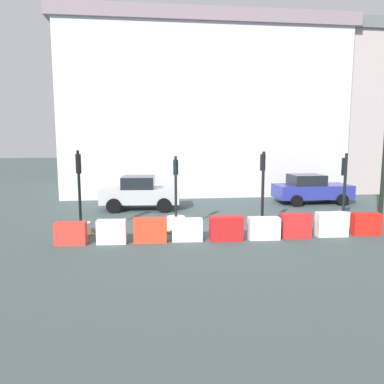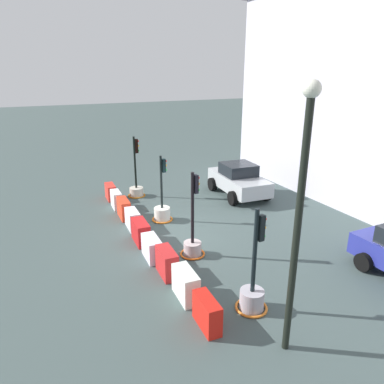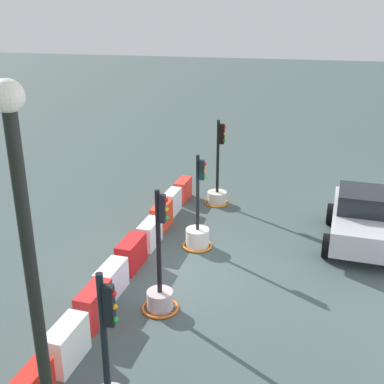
# 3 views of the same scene
# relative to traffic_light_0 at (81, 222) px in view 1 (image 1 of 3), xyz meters

# --- Properties ---
(ground_plane) EXTENTS (120.00, 120.00, 0.00)m
(ground_plane) POSITION_rel_traffic_light_0_xyz_m (5.20, -0.17, -0.49)
(ground_plane) COLOR #40504E
(traffic_light_0) EXTENTS (0.90, 0.90, 3.13)m
(traffic_light_0) POSITION_rel_traffic_light_0_xyz_m (0.00, 0.00, 0.00)
(traffic_light_0) COLOR beige
(traffic_light_0) RESTS_ON ground_plane
(traffic_light_1) EXTENTS (0.91, 0.91, 2.90)m
(traffic_light_1) POSITION_rel_traffic_light_0_xyz_m (3.56, 0.10, -0.05)
(traffic_light_1) COLOR silver
(traffic_light_1) RESTS_ON ground_plane
(traffic_light_2) EXTENTS (0.90, 0.90, 3.06)m
(traffic_light_2) POSITION_rel_traffic_light_0_xyz_m (6.94, -0.01, 0.03)
(traffic_light_2) COLOR #BBA8A8
(traffic_light_2) RESTS_ON ground_plane
(traffic_light_3) EXTENTS (0.90, 0.90, 2.98)m
(traffic_light_3) POSITION_rel_traffic_light_0_xyz_m (10.41, 0.16, 0.01)
(traffic_light_3) COLOR #AAA6B0
(traffic_light_3) RESTS_ON ground_plane
(construction_barrier_0) EXTENTS (1.05, 0.46, 0.77)m
(construction_barrier_0) POSITION_rel_traffic_light_0_xyz_m (-0.10, -1.34, -0.10)
(construction_barrier_0) COLOR red
(construction_barrier_0) RESTS_ON ground_plane
(construction_barrier_1) EXTENTS (1.00, 0.43, 0.82)m
(construction_barrier_1) POSITION_rel_traffic_light_0_xyz_m (1.25, -1.36, -0.08)
(construction_barrier_1) COLOR white
(construction_barrier_1) RESTS_ON ground_plane
(construction_barrier_2) EXTENTS (1.14, 0.46, 0.85)m
(construction_barrier_2) POSITION_rel_traffic_light_0_xyz_m (2.56, -1.35, -0.07)
(construction_barrier_2) COLOR red
(construction_barrier_2) RESTS_ON ground_plane
(construction_barrier_3) EXTENTS (1.07, 0.48, 0.79)m
(construction_barrier_3) POSITION_rel_traffic_light_0_xyz_m (3.85, -1.32, -0.10)
(construction_barrier_3) COLOR silver
(construction_barrier_3) RESTS_ON ground_plane
(construction_barrier_4) EXTENTS (1.18, 0.53, 0.85)m
(construction_barrier_4) POSITION_rel_traffic_light_0_xyz_m (5.22, -1.39, -0.07)
(construction_barrier_4) COLOR red
(construction_barrier_4) RESTS_ON ground_plane
(construction_barrier_5) EXTENTS (1.12, 0.52, 0.78)m
(construction_barrier_5) POSITION_rel_traffic_light_0_xyz_m (6.58, -1.41, -0.10)
(construction_barrier_5) COLOR silver
(construction_barrier_5) RESTS_ON ground_plane
(construction_barrier_6) EXTENTS (1.08, 0.50, 0.88)m
(construction_barrier_6) POSITION_rel_traffic_light_0_xyz_m (7.80, -1.33, -0.05)
(construction_barrier_6) COLOR red
(construction_barrier_6) RESTS_ON ground_plane
(construction_barrier_7) EXTENTS (1.13, 0.52, 0.88)m
(construction_barrier_7) POSITION_rel_traffic_light_0_xyz_m (9.18, -1.28, -0.05)
(construction_barrier_7) COLOR white
(construction_barrier_7) RESTS_ON ground_plane
(construction_barrier_8) EXTENTS (1.06, 0.43, 0.83)m
(construction_barrier_8) POSITION_rel_traffic_light_0_xyz_m (10.53, -1.29, -0.08)
(construction_barrier_8) COLOR red
(construction_barrier_8) RESTS_ON ground_plane
(car_silver_hatchback) EXTENTS (4.01, 2.38, 1.68)m
(car_silver_hatchback) POSITION_rel_traffic_light_0_xyz_m (2.09, 4.91, 0.33)
(car_silver_hatchback) COLOR #B3B8BB
(car_silver_hatchback) RESTS_ON ground_plane
(car_blue_estate) EXTENTS (4.12, 2.23, 1.60)m
(car_blue_estate) POSITION_rel_traffic_light_0_xyz_m (11.46, 5.61, 0.30)
(car_blue_estate) COLOR navy
(car_blue_estate) RESTS_ON ground_plane
(building_main_facade) EXTENTS (18.16, 10.31, 10.93)m
(building_main_facade) POSITION_rel_traffic_light_0_xyz_m (6.12, 12.94, 5.01)
(building_main_facade) COLOR silver
(building_main_facade) RESTS_ON ground_plane
(building_corner_block) EXTENTS (13.06, 9.65, 10.87)m
(building_corner_block) POSITION_rel_traffic_light_0_xyz_m (17.32, 12.94, 4.97)
(building_corner_block) COLOR #B5A3A3
(building_corner_block) RESTS_ON ground_plane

